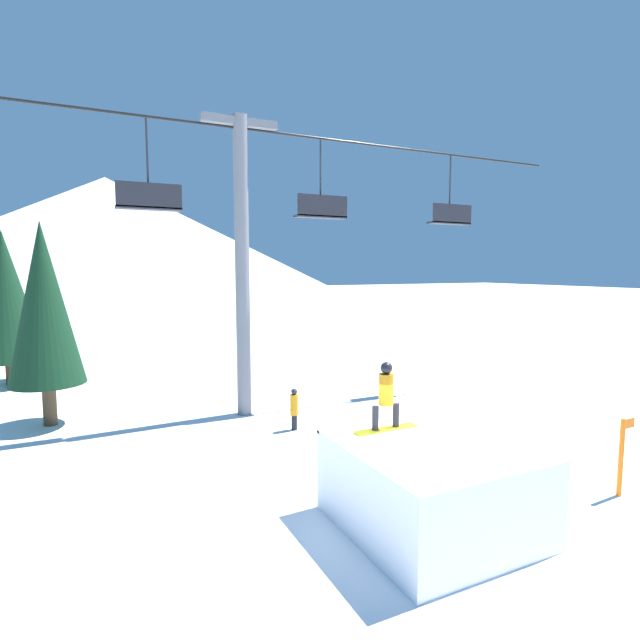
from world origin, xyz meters
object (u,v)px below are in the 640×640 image
Objects in this scene: snowboarder at (386,396)px; distant_skier at (294,408)px; trail_marker at (622,455)px; snow_ramp at (432,486)px; pine_tree_near at (44,304)px.

snowboarder is 5.39m from distant_skier.
distant_skier is at bearing 122.80° from trail_marker.
trail_marker is 1.33× the size of distant_skier.
trail_marker is (4.35, -0.70, 0.09)m from snow_ramp.
distant_skier is at bearing -29.62° from pine_tree_near.
trail_marker is at bearing -57.20° from distant_skier.
snowboarder is at bearing 107.74° from snow_ramp.
snow_ramp is 12.14m from pine_tree_near.
snow_ramp is 2.39× the size of snowboarder.
snowboarder is 5.17m from trail_marker.
snowboarder reaches higher than trail_marker.
trail_marker is 8.17m from distant_skier.
snowboarder is (-0.33, 1.03, 1.46)m from snow_ramp.
pine_tree_near is 15.38m from trail_marker.
snow_ramp is 1.82m from snowboarder.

